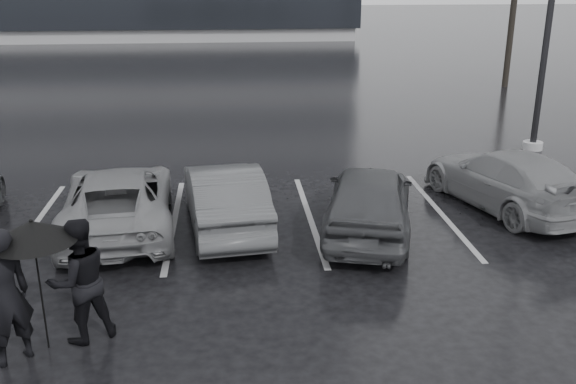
% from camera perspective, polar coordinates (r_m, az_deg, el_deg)
% --- Properties ---
extents(ground, '(160.00, 160.00, 0.00)m').
position_cam_1_polar(ground, '(11.05, 0.47, -7.11)').
color(ground, black).
rests_on(ground, ground).
extents(car_main, '(2.59, 4.29, 1.37)m').
position_cam_1_polar(car_main, '(12.51, 7.22, -0.62)').
color(car_main, black).
rests_on(car_main, ground).
extents(car_west_a, '(1.85, 4.08, 1.30)m').
position_cam_1_polar(car_west_a, '(12.72, -5.64, -0.39)').
color(car_west_a, '#2C2C2F').
rests_on(car_west_a, ground).
extents(car_west_b, '(2.47, 4.64, 1.24)m').
position_cam_1_polar(car_west_b, '(13.01, -14.86, -0.64)').
color(car_west_b, '#545456').
rests_on(car_west_b, ground).
extents(car_east, '(2.90, 4.66, 1.26)m').
position_cam_1_polar(car_east, '(14.54, 18.84, 1.11)').
color(car_east, '#545456').
rests_on(car_east, ground).
extents(pedestrian_left, '(0.82, 0.79, 1.89)m').
position_cam_1_polar(pedestrian_left, '(9.06, -23.88, -8.53)').
color(pedestrian_left, black).
rests_on(pedestrian_left, ground).
extents(pedestrian_right, '(1.10, 1.03, 1.80)m').
position_cam_1_polar(pedestrian_right, '(9.25, -18.05, -7.50)').
color(pedestrian_right, black).
rests_on(pedestrian_right, ground).
extents(umbrella, '(1.12, 1.12, 1.90)m').
position_cam_1_polar(umbrella, '(8.87, -21.78, -3.26)').
color(umbrella, black).
rests_on(umbrella, ground).
extents(stall_stripes, '(19.72, 5.00, 0.00)m').
position_cam_1_polar(stall_stripes, '(13.29, -4.06, -2.44)').
color(stall_stripes, '#959597').
rests_on(stall_stripes, ground).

